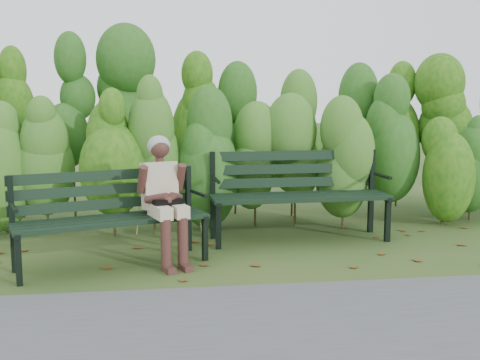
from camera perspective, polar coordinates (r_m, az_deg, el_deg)
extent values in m
plane|color=#274719|center=(5.79, 0.47, -7.83)|extent=(80.00, 80.00, 0.00)
cube|color=#474749|center=(3.75, 5.46, -16.68)|extent=(60.00, 2.50, 0.01)
cylinder|color=#47381E|center=(7.05, -18.61, -2.11)|extent=(0.03, 0.03, 0.80)
ellipsoid|color=#1C5C13|center=(6.98, -18.84, 3.08)|extent=(0.64, 0.64, 1.44)
cylinder|color=#47381E|center=(6.96, -13.66, -2.04)|extent=(0.03, 0.03, 0.80)
ellipsoid|color=#1C5C13|center=(6.88, -13.83, 3.22)|extent=(0.64, 0.64, 1.44)
cylinder|color=#47381E|center=(6.92, -8.62, -1.96)|extent=(0.03, 0.03, 0.80)
ellipsoid|color=#1C5C13|center=(6.85, -8.73, 3.33)|extent=(0.64, 0.64, 1.44)
cylinder|color=#47381E|center=(6.94, -3.56, -1.87)|extent=(0.03, 0.03, 0.80)
ellipsoid|color=#1C5C13|center=(6.86, -3.60, 3.41)|extent=(0.64, 0.64, 1.44)
cylinder|color=#47381E|center=(7.01, 1.44, -1.76)|extent=(0.03, 0.03, 0.80)
ellipsoid|color=#1C5C13|center=(6.93, 1.46, 3.47)|extent=(0.64, 0.64, 1.44)
cylinder|color=#47381E|center=(7.13, 6.30, -1.64)|extent=(0.03, 0.03, 0.80)
ellipsoid|color=#1C5C13|center=(7.06, 6.38, 3.50)|extent=(0.64, 0.64, 1.44)
cylinder|color=#47381E|center=(7.30, 10.97, -1.52)|extent=(0.03, 0.03, 0.80)
ellipsoid|color=#1C5C13|center=(7.23, 11.09, 3.50)|extent=(0.64, 0.64, 1.44)
cylinder|color=#47381E|center=(7.52, 15.39, -1.39)|extent=(0.03, 0.03, 0.80)
ellipsoid|color=#1C5C13|center=(7.45, 15.56, 3.48)|extent=(0.64, 0.64, 1.44)
cylinder|color=#47381E|center=(7.78, 19.54, -1.26)|extent=(0.03, 0.03, 0.80)
ellipsoid|color=#1C5C13|center=(7.71, 19.75, 3.44)|extent=(0.64, 0.64, 1.44)
cylinder|color=#47381E|center=(8.11, -21.13, 0.09)|extent=(0.04, 0.04, 1.10)
ellipsoid|color=#2D5716|center=(8.05, -21.44, 6.31)|extent=(0.70, 0.70, 1.98)
cylinder|color=#47381E|center=(7.97, -15.76, 0.19)|extent=(0.04, 0.04, 1.10)
ellipsoid|color=#2D5716|center=(7.91, -15.99, 6.53)|extent=(0.70, 0.70, 1.98)
cylinder|color=#47381E|center=(7.90, -10.23, 0.29)|extent=(0.04, 0.04, 1.10)
ellipsoid|color=#2D5716|center=(7.83, -10.39, 6.69)|extent=(0.70, 0.70, 1.98)
cylinder|color=#47381E|center=(7.90, -4.66, 0.39)|extent=(0.04, 0.04, 1.10)
ellipsoid|color=#2D5716|center=(7.84, -4.73, 6.79)|extent=(0.70, 0.70, 1.98)
cylinder|color=#47381E|center=(7.98, 0.86, 0.49)|extent=(0.04, 0.04, 1.10)
ellipsoid|color=#2D5716|center=(7.91, 0.87, 6.82)|extent=(0.70, 0.70, 1.98)
cylinder|color=#47381E|center=(8.13, 6.22, 0.58)|extent=(0.04, 0.04, 1.10)
ellipsoid|color=#2D5716|center=(8.06, 6.31, 6.79)|extent=(0.70, 0.70, 1.98)
cylinder|color=#47381E|center=(8.34, 11.35, 0.66)|extent=(0.04, 0.04, 1.10)
ellipsoid|color=#2D5716|center=(8.28, 11.51, 6.71)|extent=(0.70, 0.70, 1.98)
cylinder|color=#47381E|center=(8.62, 16.18, 0.73)|extent=(0.04, 0.04, 1.10)
ellipsoid|color=#2D5716|center=(8.57, 16.40, 6.58)|extent=(0.70, 0.70, 1.98)
cylinder|color=#47381E|center=(8.96, 20.67, 0.79)|extent=(0.04, 0.04, 1.10)
ellipsoid|color=#2D5716|center=(8.91, 20.94, 6.42)|extent=(0.70, 0.70, 1.98)
cube|color=brown|center=(5.48, -5.18, -8.73)|extent=(0.10, 0.11, 0.01)
cube|color=brown|center=(4.67, -0.44, -11.67)|extent=(0.11, 0.11, 0.01)
cube|color=brown|center=(6.81, -22.43, -6.03)|extent=(0.10, 0.11, 0.01)
cube|color=brown|center=(5.31, 8.37, -9.35)|extent=(0.11, 0.10, 0.01)
cube|color=brown|center=(5.25, 10.52, -9.59)|extent=(0.11, 0.11, 0.01)
cube|color=brown|center=(7.28, 21.45, -5.13)|extent=(0.11, 0.11, 0.01)
cube|color=brown|center=(6.40, 7.76, -6.38)|extent=(0.08, 0.10, 0.01)
cube|color=brown|center=(7.00, 18.00, -5.46)|extent=(0.10, 0.09, 0.01)
cube|color=brown|center=(4.98, 0.98, -10.43)|extent=(0.11, 0.10, 0.01)
cube|color=brown|center=(6.29, 20.76, -7.06)|extent=(0.08, 0.10, 0.01)
cube|color=brown|center=(6.62, 19.90, -6.29)|extent=(0.08, 0.10, 0.01)
cube|color=brown|center=(5.74, -14.33, -8.21)|extent=(0.11, 0.11, 0.01)
cube|color=brown|center=(6.02, -6.76, -7.26)|extent=(0.10, 0.08, 0.01)
cube|color=brown|center=(5.15, 15.66, -10.10)|extent=(0.10, 0.08, 0.01)
cube|color=brown|center=(6.51, 21.15, -6.59)|extent=(0.11, 0.10, 0.01)
cube|color=brown|center=(6.36, 18.28, -6.79)|extent=(0.10, 0.09, 0.01)
cube|color=brown|center=(5.16, 14.87, -10.03)|extent=(0.11, 0.11, 0.01)
cube|color=brown|center=(7.26, 23.23, -5.25)|extent=(0.11, 0.10, 0.01)
cube|color=brown|center=(6.46, -19.69, -6.63)|extent=(0.09, 0.07, 0.01)
cube|color=brown|center=(6.59, -7.62, -5.96)|extent=(0.11, 0.11, 0.01)
cube|color=brown|center=(5.92, 10.92, -7.61)|extent=(0.09, 0.07, 0.01)
cube|color=brown|center=(6.02, -13.49, -7.42)|extent=(0.11, 0.11, 0.01)
cube|color=brown|center=(6.29, -13.83, -6.77)|extent=(0.11, 0.11, 0.01)
cube|color=brown|center=(5.92, 15.21, -7.73)|extent=(0.11, 0.10, 0.01)
cube|color=brown|center=(6.27, -16.01, -6.90)|extent=(0.11, 0.11, 0.01)
cube|color=brown|center=(6.66, -12.79, -5.95)|extent=(0.09, 0.10, 0.01)
cube|color=brown|center=(4.85, -8.08, -10.99)|extent=(0.09, 0.10, 0.01)
cube|color=brown|center=(6.74, -16.26, -5.90)|extent=(0.11, 0.11, 0.01)
cube|color=black|center=(5.31, -12.33, -4.39)|extent=(1.76, 0.70, 0.04)
cube|color=black|center=(5.43, -12.67, -4.13)|extent=(1.76, 0.70, 0.04)
cube|color=black|center=(5.56, -12.99, -3.88)|extent=(1.76, 0.70, 0.04)
cube|color=black|center=(5.68, -13.30, -3.65)|extent=(1.76, 0.70, 0.04)
cube|color=black|center=(5.75, -13.56, -2.39)|extent=(1.74, 0.65, 0.11)
cube|color=black|center=(5.74, -13.64, -0.97)|extent=(1.74, 0.65, 0.11)
cube|color=black|center=(5.73, -13.72, 0.45)|extent=(1.74, 0.65, 0.11)
cube|color=black|center=(5.21, -21.59, -7.56)|extent=(0.06, 0.06, 0.46)
cube|color=black|center=(5.59, -22.13, -4.20)|extent=(0.06, 0.06, 0.91)
cube|color=black|center=(5.36, -21.90, -4.89)|extent=(0.21, 0.49, 0.04)
cylinder|color=black|center=(5.27, -21.98, -2.63)|extent=(0.16, 0.37, 0.04)
cube|color=black|center=(5.63, -3.58, -5.92)|extent=(0.06, 0.06, 0.46)
cube|color=black|center=(5.97, -5.26, -2.91)|extent=(0.06, 0.06, 0.91)
cube|color=black|center=(5.77, -4.40, -3.49)|extent=(0.21, 0.49, 0.04)
cylinder|color=black|center=(5.68, -4.23, -1.38)|extent=(0.16, 0.37, 0.04)
cube|color=black|center=(6.22, 6.65, -2.02)|extent=(2.03, 0.20, 0.05)
cube|color=black|center=(6.35, 6.29, -1.81)|extent=(2.03, 0.20, 0.05)
cube|color=black|center=(6.49, 5.94, -1.60)|extent=(2.03, 0.20, 0.05)
cube|color=black|center=(6.62, 5.61, -1.41)|extent=(2.03, 0.20, 0.05)
cube|color=black|center=(6.70, 5.38, -0.23)|extent=(2.03, 0.14, 0.12)
cube|color=black|center=(6.70, 5.36, 1.13)|extent=(2.03, 0.14, 0.12)
cube|color=black|center=(6.70, 5.34, 2.49)|extent=(2.03, 0.14, 0.12)
cube|color=black|center=(6.05, -2.21, -4.68)|extent=(0.06, 0.06, 0.51)
cube|color=black|center=(6.48, -2.80, -1.58)|extent=(0.06, 0.06, 1.01)
cube|color=black|center=(6.23, -2.50, -2.17)|extent=(0.08, 0.57, 0.05)
cylinder|color=black|center=(6.14, -2.44, 0.02)|extent=(0.06, 0.42, 0.04)
cube|color=black|center=(6.59, 14.77, -3.91)|extent=(0.06, 0.06, 0.51)
cube|color=black|center=(6.99, 13.19, -1.10)|extent=(0.06, 0.06, 1.01)
cube|color=black|center=(6.76, 14.04, -1.62)|extent=(0.08, 0.57, 0.05)
cylinder|color=black|center=(6.67, 14.31, 0.41)|extent=(0.06, 0.42, 0.04)
cube|color=beige|center=(5.41, -8.13, -3.17)|extent=(0.25, 0.41, 0.12)
cube|color=beige|center=(5.46, -6.47, -3.03)|extent=(0.25, 0.41, 0.12)
cylinder|color=#482621|center=(5.32, -7.52, -6.56)|extent=(0.13, 0.13, 0.49)
cylinder|color=#482621|center=(5.38, -5.83, -6.38)|extent=(0.13, 0.13, 0.49)
cube|color=#482621|center=(5.32, -7.20, -9.02)|extent=(0.14, 0.20, 0.06)
cube|color=#482621|center=(5.37, -5.50, -8.82)|extent=(0.14, 0.20, 0.06)
cube|color=beige|center=(5.63, -8.19, -0.53)|extent=(0.39, 0.33, 0.48)
cylinder|color=#482621|center=(5.59, -8.18, 1.99)|extent=(0.08, 0.08, 0.09)
sphere|color=#482621|center=(5.57, -8.17, 3.22)|extent=(0.20, 0.20, 0.20)
ellipsoid|color=gray|center=(5.59, -8.25, 3.48)|extent=(0.22, 0.21, 0.20)
cylinder|color=#482621|center=(5.49, -9.88, 0.05)|extent=(0.14, 0.21, 0.29)
cylinder|color=#482621|center=(5.62, -6.08, 0.30)|extent=(0.14, 0.21, 0.29)
cylinder|color=#482621|center=(5.43, -8.48, -1.83)|extent=(0.25, 0.20, 0.12)
cylinder|color=#482621|center=(5.50, -6.55, -1.69)|extent=(0.15, 0.26, 0.12)
sphere|color=#482621|center=(5.42, -7.31, -2.04)|extent=(0.10, 0.10, 0.10)
cube|color=black|center=(5.44, -7.33, -2.70)|extent=(0.30, 0.20, 0.15)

